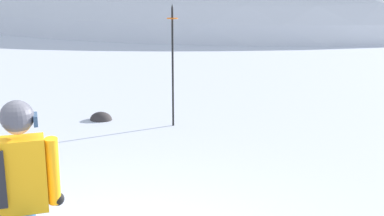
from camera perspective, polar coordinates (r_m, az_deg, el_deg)
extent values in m
ellipsoid|color=white|center=(41.36, 4.58, 10.07)|extent=(42.75, 38.48, 13.71)
ellipsoid|color=white|center=(68.39, -12.57, 11.18)|extent=(29.45, 26.50, 10.80)
cube|color=#F4A314|center=(4.08, -18.72, -7.16)|extent=(0.42, 0.40, 0.58)
cylinder|color=#F4A314|center=(4.07, -15.47, -6.93)|extent=(0.19, 0.20, 0.57)
sphere|color=black|center=(4.20, -15.01, -9.92)|extent=(0.11, 0.11, 0.11)
sphere|color=tan|center=(3.95, -19.19, -1.37)|extent=(0.21, 0.21, 0.21)
sphere|color=#4C4C56|center=(3.94, -19.22, -0.95)|extent=(0.25, 0.25, 0.25)
cube|color=navy|center=(3.95, -17.31, -1.24)|extent=(0.13, 0.15, 0.08)
cylinder|color=black|center=(9.18, -2.20, 4.51)|extent=(0.04, 0.04, 2.16)
cylinder|color=orange|center=(9.08, -2.25, 10.12)|extent=(0.20, 0.20, 0.02)
cone|color=black|center=(9.07, -2.26, 11.51)|extent=(0.04, 0.04, 0.08)
ellipsoid|color=#383333|center=(9.95, -10.26, -1.32)|extent=(0.44, 0.38, 0.31)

